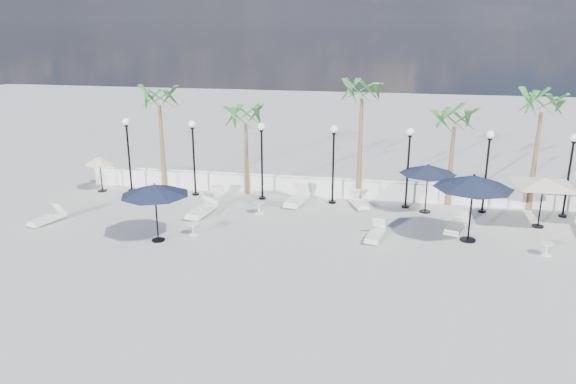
% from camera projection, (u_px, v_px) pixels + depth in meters
% --- Properties ---
extents(ground, '(100.00, 100.00, 0.00)m').
position_uv_depth(ground, '(313.00, 256.00, 21.26)').
color(ground, '#A7A7A2').
rests_on(ground, ground).
extents(balustrade, '(26.00, 0.30, 1.01)m').
position_uv_depth(balustrade, '(335.00, 188.00, 28.16)').
color(balustrade, silver).
rests_on(balustrade, ground).
extents(lamppost_0, '(0.36, 0.36, 3.84)m').
position_uv_depth(lamppost_0, '(128.00, 144.00, 28.52)').
color(lamppost_0, black).
rests_on(lamppost_0, ground).
extents(lamppost_1, '(0.36, 0.36, 3.84)m').
position_uv_depth(lamppost_1, '(193.00, 147.00, 27.88)').
color(lamppost_1, black).
rests_on(lamppost_1, ground).
extents(lamppost_2, '(0.36, 0.36, 3.84)m').
position_uv_depth(lamppost_2, '(262.00, 150.00, 27.25)').
color(lamppost_2, black).
rests_on(lamppost_2, ground).
extents(lamppost_3, '(0.36, 0.36, 3.84)m').
position_uv_depth(lamppost_3, '(333.00, 153.00, 26.62)').
color(lamppost_3, black).
rests_on(lamppost_3, ground).
extents(lamppost_4, '(0.36, 0.36, 3.84)m').
position_uv_depth(lamppost_4, '(409.00, 156.00, 25.99)').
color(lamppost_4, black).
rests_on(lamppost_4, ground).
extents(lamppost_5, '(0.36, 0.36, 3.84)m').
position_uv_depth(lamppost_5, '(487.00, 160.00, 25.36)').
color(lamppost_5, black).
rests_on(lamppost_5, ground).
extents(lamppost_6, '(0.36, 0.36, 3.84)m').
position_uv_depth(lamppost_6, '(570.00, 164.00, 24.73)').
color(lamppost_6, black).
rests_on(lamppost_6, ground).
extents(palm_0, '(2.60, 2.60, 5.50)m').
position_uv_depth(palm_0, '(159.00, 103.00, 28.39)').
color(palm_0, brown).
rests_on(palm_0, ground).
extents(palm_1, '(2.60, 2.60, 4.70)m').
position_uv_depth(palm_1, '(246.00, 121.00, 27.81)').
color(palm_1, brown).
rests_on(palm_1, ground).
extents(palm_2, '(2.60, 2.60, 6.10)m').
position_uv_depth(palm_2, '(362.00, 96.00, 26.38)').
color(palm_2, brown).
rests_on(palm_2, ground).
extents(palm_3, '(2.60, 2.60, 4.90)m').
position_uv_depth(palm_3, '(454.00, 124.00, 25.95)').
color(palm_3, brown).
rests_on(palm_3, ground).
extents(palm_4, '(2.60, 2.60, 5.70)m').
position_uv_depth(palm_4, '(542.00, 109.00, 25.05)').
color(palm_4, brown).
rests_on(palm_4, ground).
extents(lounger_0, '(0.66, 1.83, 0.68)m').
position_uv_depth(lounger_0, '(214.00, 198.00, 27.45)').
color(lounger_0, silver).
rests_on(lounger_0, ground).
extents(lounger_1, '(1.05, 1.82, 0.65)m').
position_uv_depth(lounger_1, '(47.00, 218.00, 24.63)').
color(lounger_1, silver).
rests_on(lounger_1, ground).
extents(lounger_2, '(0.95, 2.17, 0.79)m').
position_uv_depth(lounger_2, '(202.00, 209.00, 25.62)').
color(lounger_2, silver).
rests_on(lounger_2, ground).
extents(lounger_3, '(1.11, 1.74, 0.62)m').
position_uv_depth(lounger_3, '(359.00, 202.00, 26.79)').
color(lounger_3, silver).
rests_on(lounger_3, ground).
extents(lounger_4, '(1.02, 2.21, 0.80)m').
position_uv_depth(lounger_4, '(297.00, 199.00, 27.16)').
color(lounger_4, silver).
rests_on(lounger_4, ground).
extents(lounger_5, '(0.83, 1.75, 0.63)m').
position_uv_depth(lounger_5, '(375.00, 234.00, 22.84)').
color(lounger_5, silver).
rests_on(lounger_5, ground).
extents(lounger_7, '(1.21, 2.07, 0.74)m').
position_uv_depth(lounger_7, '(457.00, 225.00, 23.72)').
color(lounger_7, silver).
rests_on(lounger_7, ground).
extents(side_table_0, '(0.52, 0.52, 0.50)m').
position_uv_depth(side_table_0, '(193.00, 228.00, 23.24)').
color(side_table_0, silver).
rests_on(side_table_0, ground).
extents(side_table_1, '(0.56, 0.56, 0.54)m').
position_uv_depth(side_table_1, '(259.00, 207.00, 25.79)').
color(side_table_1, silver).
rests_on(side_table_1, ground).
extents(side_table_2, '(0.51, 0.51, 0.49)m').
position_uv_depth(side_table_2, '(547.00, 248.00, 21.23)').
color(side_table_2, silver).
rests_on(side_table_2, ground).
extents(parasol_navy_left, '(2.76, 2.76, 2.43)m').
position_uv_depth(parasol_navy_left, '(155.00, 190.00, 22.08)').
color(parasol_navy_left, black).
rests_on(parasol_navy_left, ground).
extents(parasol_navy_mid, '(2.59, 2.59, 2.32)m').
position_uv_depth(parasol_navy_mid, '(428.00, 170.00, 25.48)').
color(parasol_navy_mid, black).
rests_on(parasol_navy_mid, ground).
extents(parasol_navy_right, '(3.14, 3.14, 2.81)m').
position_uv_depth(parasol_navy_right, '(474.00, 182.00, 21.99)').
color(parasol_navy_right, black).
rests_on(parasol_navy_right, ground).
extents(parasol_cream_sq_a, '(4.81, 4.81, 2.36)m').
position_uv_depth(parasol_cream_sq_a, '(544.00, 178.00, 23.58)').
color(parasol_cream_sq_a, black).
rests_on(parasol_cream_sq_a, ground).
extents(parasol_cream_small, '(1.55, 1.55, 1.90)m').
position_uv_depth(parasol_cream_small, '(99.00, 161.00, 28.76)').
color(parasol_cream_small, black).
rests_on(parasol_cream_small, ground).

